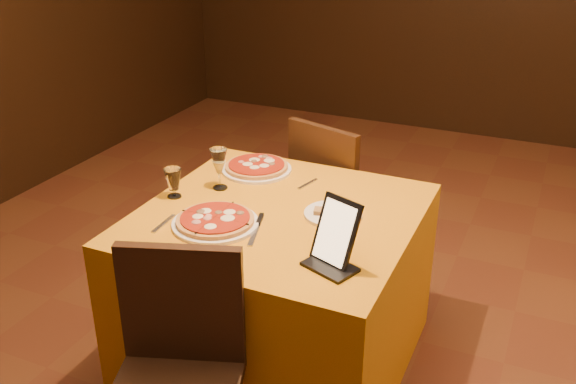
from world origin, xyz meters
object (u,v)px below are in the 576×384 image
at_px(tablet, 336,232).
at_px(pizza_near, 215,221).
at_px(main_table, 279,289).
at_px(chair_main_far, 344,199).
at_px(water_glass, 173,183).
at_px(wine_glass, 219,169).
at_px(pizza_far, 257,168).

bearing_deg(tablet, pizza_near, -166.09).
height_order(main_table, tablet, tablet).
height_order(main_table, chair_main_far, chair_main_far).
bearing_deg(water_glass, pizza_near, -27.61).
height_order(wine_glass, water_glass, wine_glass).
bearing_deg(chair_main_far, tablet, 125.23).
height_order(chair_main_far, tablet, tablet).
height_order(pizza_near, water_glass, water_glass).
relative_size(chair_main_far, pizza_near, 2.65).
xyz_separation_m(main_table, tablet, (0.34, -0.27, 0.49)).
bearing_deg(chair_main_far, water_glass, 79.14).
distance_m(pizza_near, pizza_far, 0.56).
xyz_separation_m(main_table, chair_main_far, (0.00, 0.82, 0.08)).
bearing_deg(chair_main_far, wine_glass, 82.36).
relative_size(main_table, tablet, 4.51).
bearing_deg(pizza_near, tablet, -7.36).
bearing_deg(chair_main_far, pizza_far, 76.84).
bearing_deg(pizza_far, main_table, -51.58).
xyz_separation_m(pizza_far, wine_glass, (-0.06, -0.24, 0.08)).
relative_size(pizza_far, tablet, 1.35).
distance_m(pizza_far, water_glass, 0.45).
distance_m(wine_glass, water_glass, 0.21).
xyz_separation_m(main_table, wine_glass, (-0.34, 0.11, 0.47)).
relative_size(main_table, pizza_near, 3.21).
distance_m(pizza_far, tablet, 0.89).
bearing_deg(wine_glass, pizza_far, 76.73).
bearing_deg(main_table, pizza_far, 128.42).
bearing_deg(water_glass, main_table, 6.01).
xyz_separation_m(chair_main_far, water_glass, (-0.47, -0.87, 0.36)).
bearing_deg(pizza_near, main_table, 47.93).
distance_m(wine_glass, tablet, 0.78).
xyz_separation_m(pizza_far, tablet, (0.62, -0.62, 0.10)).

